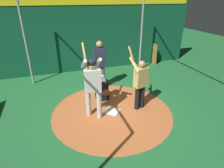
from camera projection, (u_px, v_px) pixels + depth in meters
ground_plane at (112, 111)px, 5.84m from camera, size 26.66×26.66×0.00m
dirt_circle at (112, 111)px, 5.83m from camera, size 3.69×3.69×0.01m
home_plate at (112, 111)px, 5.83m from camera, size 0.59×0.59×0.01m
batter at (93, 83)px, 5.17m from camera, size 0.68×0.49×2.14m
catcher at (102, 90)px, 6.38m from camera, size 0.58×0.40×0.92m
umpire at (100, 63)px, 6.85m from camera, size 0.23×0.49×1.85m
visitor at (140, 82)px, 5.65m from camera, size 0.54×0.57×1.96m
back_wall at (84, 36)px, 8.54m from camera, size 0.23×10.66×3.18m
cage_frame at (112, 36)px, 4.84m from camera, size 6.10×4.90×3.34m
bat_rack at (154, 54)px, 9.84m from camera, size 0.58×0.20×1.05m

